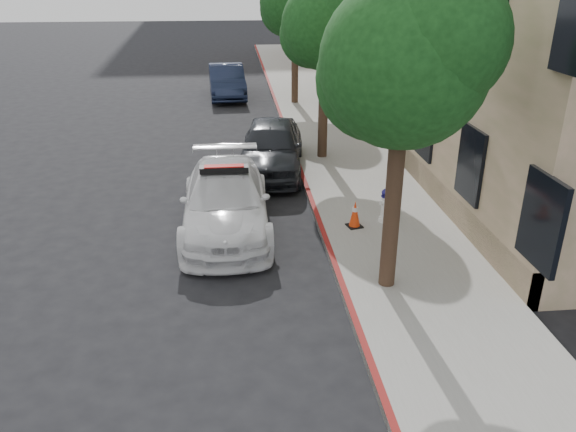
{
  "coord_description": "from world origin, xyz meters",
  "views": [
    {
      "loc": [
        0.11,
        -11.06,
        5.66
      ],
      "look_at": [
        1.15,
        -0.57,
        1.0
      ],
      "focal_mm": 35.0,
      "sensor_mm": 36.0,
      "label": 1
    }
  ],
  "objects_px": {
    "parked_car_mid": "(271,147)",
    "fire_hydrant": "(386,206)",
    "traffic_cone": "(355,214)",
    "parked_car_far": "(227,81)",
    "police_car": "(226,201)"
  },
  "relations": [
    {
      "from": "parked_car_far",
      "to": "traffic_cone",
      "type": "height_order",
      "value": "parked_car_far"
    },
    {
      "from": "parked_car_far",
      "to": "fire_hydrant",
      "type": "distance_m",
      "value": 15.7
    },
    {
      "from": "police_car",
      "to": "parked_car_far",
      "type": "height_order",
      "value": "police_car"
    },
    {
      "from": "police_car",
      "to": "fire_hydrant",
      "type": "height_order",
      "value": "police_car"
    },
    {
      "from": "parked_car_far",
      "to": "traffic_cone",
      "type": "xyz_separation_m",
      "value": [
        2.95,
        -15.46,
        -0.29
      ]
    },
    {
      "from": "police_car",
      "to": "parked_car_far",
      "type": "bearing_deg",
      "value": 89.96
    },
    {
      "from": "parked_car_mid",
      "to": "traffic_cone",
      "type": "height_order",
      "value": "parked_car_mid"
    },
    {
      "from": "police_car",
      "to": "parked_car_far",
      "type": "relative_size",
      "value": 1.08
    },
    {
      "from": "parked_car_far",
      "to": "fire_hydrant",
      "type": "xyz_separation_m",
      "value": [
        3.74,
        -15.25,
        -0.2
      ]
    },
    {
      "from": "police_car",
      "to": "parked_car_far",
      "type": "xyz_separation_m",
      "value": [
        0.01,
        14.98,
        0.04
      ]
    },
    {
      "from": "parked_car_mid",
      "to": "fire_hydrant",
      "type": "bearing_deg",
      "value": -53.16
    },
    {
      "from": "traffic_cone",
      "to": "parked_car_mid",
      "type": "bearing_deg",
      "value": 109.98
    },
    {
      "from": "police_car",
      "to": "parked_car_mid",
      "type": "distance_m",
      "value": 4.2
    },
    {
      "from": "traffic_cone",
      "to": "fire_hydrant",
      "type": "bearing_deg",
      "value": 15.33
    },
    {
      "from": "parked_car_mid",
      "to": "fire_hydrant",
      "type": "distance_m",
      "value": 4.89
    }
  ]
}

